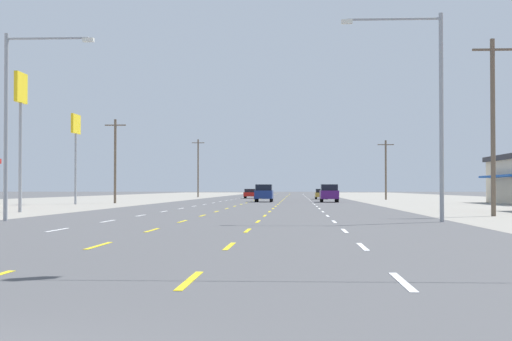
{
  "coord_description": "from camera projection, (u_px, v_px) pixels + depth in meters",
  "views": [
    {
      "loc": [
        3.52,
        -5.61,
        1.53
      ],
      "look_at": [
        0.44,
        52.49,
        2.9
      ],
      "focal_mm": 53.55,
      "sensor_mm": 36.0,
      "label": 1
    }
  ],
  "objects": [
    {
      "name": "utility_pole_right_row_2",
      "position": [
        386.0,
        169.0,
        103.49
      ],
      "size": [
        2.2,
        0.26,
        8.08
      ],
      "color": "brown",
      "rests_on": "ground"
    },
    {
      "name": "sedan_inner_left_midfar",
      "position": [
        250.0,
        193.0,
        117.67
      ],
      "size": [
        1.8,
        4.5,
        1.46
      ],
      "color": "red",
      "rests_on": "ground"
    },
    {
      "name": "sedan_far_right_mid",
      "position": [
        321.0,
        194.0,
        108.88
      ],
      "size": [
        1.8,
        4.5,
        1.46
      ],
      "color": "#B28C33",
      "rests_on": "ground"
    },
    {
      "name": "utility_pole_left_row_1",
      "position": [
        115.0,
        159.0,
        78.74
      ],
      "size": [
        2.2,
        0.26,
        8.68
      ],
      "color": "brown",
      "rests_on": "ground"
    },
    {
      "name": "suv_center_turn_near",
      "position": [
        264.0,
        193.0,
        86.45
      ],
      "size": [
        1.98,
        4.9,
        1.98
      ],
      "color": "navy",
      "rests_on": "ground"
    },
    {
      "name": "pole_sign_left_row_1",
      "position": [
        21.0,
        108.0,
        49.16
      ],
      "size": [
        0.24,
        1.84,
        9.01
      ],
      "color": "gray",
      "rests_on": "ground"
    },
    {
      "name": "pole_sign_left_row_2",
      "position": [
        76.0,
        134.0,
        73.5
      ],
      "size": [
        0.24,
        2.51,
        8.68
      ],
      "color": "gray",
      "rests_on": "ground"
    },
    {
      "name": "ground_plane",
      "position": [
        259.0,
        205.0,
        71.64
      ],
      "size": [
        572.0,
        572.0,
        0.0
      ],
      "primitive_type": "plane",
      "color": "#4C4C4F"
    },
    {
      "name": "lot_apron_left",
      "position": [
        1.0,
        204.0,
        72.95
      ],
      "size": [
        28.0,
        440.0,
        0.01
      ],
      "primitive_type": "cube",
      "color": "gray",
      "rests_on": "ground"
    },
    {
      "name": "utility_pole_right_row_0",
      "position": [
        493.0,
        124.0,
        42.04
      ],
      "size": [
        2.2,
        0.26,
        9.81
      ],
      "color": "brown",
      "rests_on": "ground"
    },
    {
      "name": "streetlight_left_row_0",
      "position": [
        16.0,
        111.0,
        35.9
      ],
      "size": [
        4.27,
        0.26,
        8.86
      ],
      "color": "gray",
      "rests_on": "ground"
    },
    {
      "name": "streetlight_right_row_0",
      "position": [
        430.0,
        99.0,
        34.89
      ],
      "size": [
        4.65,
        0.26,
        9.58
      ],
      "color": "gray",
      "rests_on": "ground"
    },
    {
      "name": "lane_markings",
      "position": [
        272.0,
        199.0,
        110.08
      ],
      "size": [
        10.64,
        227.6,
        0.01
      ],
      "color": "white",
      "rests_on": "ground"
    },
    {
      "name": "utility_pole_left_row_3",
      "position": [
        198.0,
        167.0,
        133.63
      ],
      "size": [
        2.2,
        0.26,
        10.14
      ],
      "color": "brown",
      "rests_on": "ground"
    },
    {
      "name": "signal_span_wire",
      "position": [
        134.0,
        0.0,
        16.47
      ],
      "size": [
        26.38,
        0.53,
        9.85
      ],
      "color": "brown",
      "rests_on": "ground"
    },
    {
      "name": "suv_far_right_nearest",
      "position": [
        329.0,
        193.0,
        85.0
      ],
      "size": [
        1.98,
        4.9,
        1.98
      ],
      "color": "#4C196B",
      "rests_on": "ground"
    }
  ]
}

